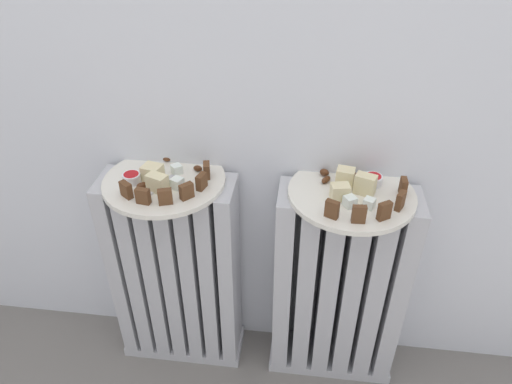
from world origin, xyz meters
TOP-DOWN VIEW (x-y plane):
  - radiator_left at (-0.22, 0.28)m, footprint 0.36×0.13m
  - radiator_right at (0.22, 0.28)m, footprint 0.36×0.13m
  - plate_left at (-0.22, 0.28)m, footprint 0.30×0.30m
  - plate_right at (0.22, 0.28)m, footprint 0.30×0.30m
  - dark_cake_slice_left_0 at (-0.29, 0.20)m, footprint 0.03×0.03m
  - dark_cake_slice_left_1 at (-0.24, 0.18)m, footprint 0.03×0.02m
  - dark_cake_slice_left_2 at (-0.19, 0.18)m, footprint 0.03×0.02m
  - dark_cake_slice_left_3 at (-0.15, 0.21)m, footprint 0.03×0.03m
  - dark_cake_slice_left_4 at (-0.12, 0.25)m, footprint 0.02×0.03m
  - dark_cake_slice_left_5 at (-0.12, 0.30)m, footprint 0.02×0.03m
  - marble_cake_slice_left_0 at (-0.25, 0.28)m, footprint 0.05×0.05m
  - marble_cake_slice_left_1 at (-0.22, 0.23)m, footprint 0.05×0.04m
  - turkish_delight_left_0 at (-0.18, 0.25)m, footprint 0.03×0.03m
  - turkish_delight_left_1 at (-0.20, 0.31)m, footprint 0.03×0.03m
  - medjool_date_left_0 at (-0.15, 0.32)m, footprint 0.02×0.02m
  - medjool_date_left_1 at (-0.26, 0.23)m, footprint 0.03×0.03m
  - medjool_date_left_2 at (-0.24, 0.36)m, footprint 0.03×0.02m
  - jam_bowl_left at (-0.30, 0.26)m, footprint 0.04×0.04m
  - dark_cake_slice_right_0 at (0.18, 0.18)m, footprint 0.03×0.02m
  - dark_cake_slice_right_1 at (0.23, 0.17)m, footprint 0.03×0.02m
  - dark_cake_slice_right_2 at (0.29, 0.18)m, footprint 0.03×0.03m
  - dark_cake_slice_right_3 at (0.33, 0.23)m, footprint 0.03×0.03m
  - dark_cake_slice_right_4 at (0.34, 0.28)m, footprint 0.01×0.03m
  - marble_cake_slice_right_0 at (0.20, 0.25)m, footprint 0.05×0.04m
  - marble_cake_slice_right_1 at (0.25, 0.28)m, footprint 0.05×0.04m
  - marble_cake_slice_right_2 at (0.21, 0.30)m, footprint 0.05×0.04m
  - turkish_delight_right_0 at (0.22, 0.22)m, footprint 0.03×0.03m
  - turkish_delight_right_1 at (0.26, 0.22)m, footprint 0.03×0.03m
  - medjool_date_right_0 at (0.24, 0.34)m, footprint 0.03×0.03m
  - medjool_date_right_1 at (0.22, 0.35)m, footprint 0.03×0.02m
  - medjool_date_right_2 at (0.16, 0.31)m, footprint 0.03×0.03m
  - medjool_date_right_3 at (0.16, 0.34)m, footprint 0.03×0.03m
  - jam_bowl_right at (0.27, 0.32)m, footprint 0.05×0.05m
  - fork at (-0.22, 0.25)m, footprint 0.05×0.10m

SIDE VIEW (x-z plane):
  - radiator_right at x=0.22m, z-range 0.00..0.61m
  - radiator_left at x=-0.22m, z-range 0.00..0.61m
  - plate_left at x=-0.22m, z-range 0.62..0.63m
  - plate_right at x=0.22m, z-range 0.62..0.63m
  - fork at x=-0.22m, z-range 0.63..0.63m
  - medjool_date_left_2 at x=-0.24m, z-range 0.63..0.64m
  - medjool_date_left_0 at x=-0.15m, z-range 0.63..0.64m
  - medjool_date_left_1 at x=-0.26m, z-range 0.63..0.64m
  - medjool_date_right_2 at x=0.16m, z-range 0.63..0.64m
  - medjool_date_right_1 at x=0.22m, z-range 0.63..0.64m
  - medjool_date_right_0 at x=0.24m, z-range 0.63..0.64m
  - medjool_date_right_3 at x=0.16m, z-range 0.63..0.65m
  - turkish_delight_right_1 at x=0.26m, z-range 0.63..0.65m
  - turkish_delight_left_1 at x=-0.20m, z-range 0.63..0.65m
  - jam_bowl_right at x=0.27m, z-range 0.63..0.65m
  - turkish_delight_right_0 at x=0.22m, z-range 0.63..0.65m
  - turkish_delight_left_0 at x=-0.18m, z-range 0.63..0.65m
  - jam_bowl_left at x=-0.30m, z-range 0.63..0.65m
  - marble_cake_slice_right_0 at x=0.20m, z-range 0.63..0.67m
  - dark_cake_slice_left_0 at x=-0.29m, z-range 0.63..0.67m
  - dark_cake_slice_left_1 at x=-0.24m, z-range 0.63..0.67m
  - dark_cake_slice_left_2 at x=-0.19m, z-range 0.63..0.67m
  - dark_cake_slice_left_3 at x=-0.15m, z-range 0.63..0.67m
  - dark_cake_slice_left_4 at x=-0.12m, z-range 0.63..0.67m
  - dark_cake_slice_left_5 at x=-0.12m, z-range 0.63..0.67m
  - marble_cake_slice_left_0 at x=-0.25m, z-range 0.63..0.67m
  - dark_cake_slice_right_0 at x=0.18m, z-range 0.63..0.67m
  - dark_cake_slice_right_1 at x=0.23m, z-range 0.63..0.67m
  - dark_cake_slice_right_2 at x=0.29m, z-range 0.63..0.67m
  - dark_cake_slice_right_3 at x=0.33m, z-range 0.63..0.67m
  - dark_cake_slice_right_4 at x=0.34m, z-range 0.63..0.67m
  - marble_cake_slice_left_1 at x=-0.22m, z-range 0.63..0.67m
  - marble_cake_slice_right_2 at x=0.21m, z-range 0.63..0.67m
  - marble_cake_slice_right_1 at x=0.25m, z-range 0.63..0.68m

